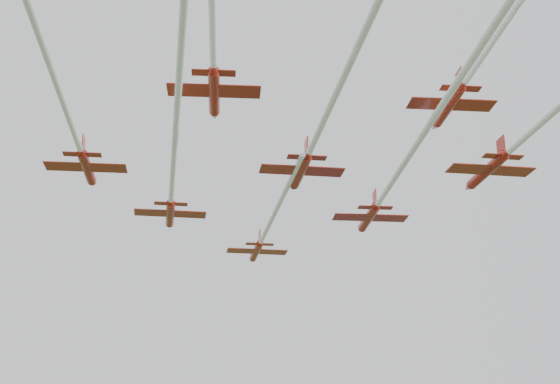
# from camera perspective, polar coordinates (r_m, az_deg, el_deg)

# --- Properties ---
(jet_lead) EXTENTS (15.80, 44.67, 2.75)m
(jet_lead) POSITION_cam_1_polar(r_m,az_deg,el_deg) (110.84, -1.14, -3.12)
(jet_lead) COLOR #A61D12
(jet_row2_left) EXTENTS (21.01, 63.12, 2.75)m
(jet_row2_left) POSITION_cam_1_polar(r_m,az_deg,el_deg) (85.91, -7.81, 1.83)
(jet_row2_left) COLOR #A61D12
(jet_row2_right) EXTENTS (17.56, 63.68, 2.95)m
(jet_row2_right) POSITION_cam_1_polar(r_m,az_deg,el_deg) (90.18, 8.48, 1.17)
(jet_row2_right) COLOR #A61D12
(jet_row3_left) EXTENTS (18.17, 64.29, 2.60)m
(jet_row3_left) POSITION_cam_1_polar(r_m,az_deg,el_deg) (70.57, -15.75, 6.88)
(jet_row3_left) COLOR #A61D12
(jet_row3_mid) EXTENTS (20.36, 63.60, 2.81)m
(jet_row3_mid) POSITION_cam_1_polar(r_m,az_deg,el_deg) (72.10, 3.70, 6.26)
(jet_row3_mid) COLOR #A61D12
(jet_row3_right) EXTENTS (18.34, 53.13, 2.92)m
(jet_row3_right) POSITION_cam_1_polar(r_m,az_deg,el_deg) (81.59, 18.23, 4.51)
(jet_row3_right) COLOR #A61D12
(jet_row4_right) EXTENTS (15.40, 55.52, 2.49)m
(jet_row4_right) POSITION_cam_1_polar(r_m,az_deg,el_deg) (65.39, 15.94, 11.51)
(jet_row4_right) COLOR #A61D12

